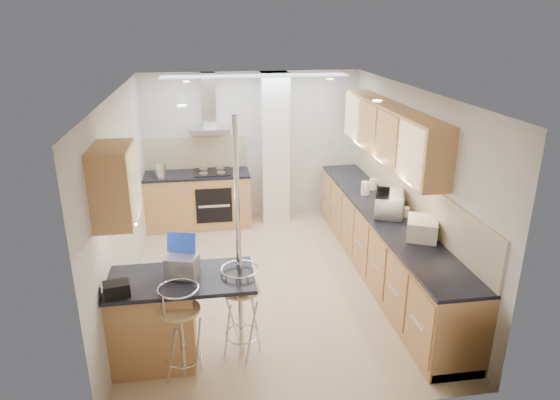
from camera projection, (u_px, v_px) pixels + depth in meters
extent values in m
plane|color=#D5B88E|center=(273.00, 281.00, 6.64)|extent=(4.80, 4.80, 0.00)
cube|color=beige|center=(252.00, 147.00, 8.44)|extent=(3.60, 0.04, 2.50)
cube|color=beige|center=(314.00, 291.00, 3.98)|extent=(3.60, 0.04, 2.50)
cube|color=beige|center=(123.00, 201.00, 5.95)|extent=(0.04, 4.80, 2.50)
cube|color=beige|center=(409.00, 186.00, 6.47)|extent=(0.04, 4.80, 2.50)
cube|color=white|center=(272.00, 91.00, 5.78)|extent=(3.60, 4.80, 0.02)
cube|color=tan|center=(389.00, 132.00, 6.60)|extent=(0.34, 3.00, 0.72)
cube|color=tan|center=(114.00, 185.00, 4.51)|extent=(0.34, 0.62, 0.72)
cube|color=beige|center=(408.00, 191.00, 6.49)|extent=(0.03, 4.40, 0.56)
cube|color=beige|center=(196.00, 153.00, 8.31)|extent=(1.70, 0.03, 0.56)
cube|color=white|center=(275.00, 149.00, 8.30)|extent=(0.45, 0.40, 2.50)
cube|color=silver|center=(210.00, 130.00, 7.98)|extent=(0.62, 0.48, 0.08)
cube|color=silver|center=(209.00, 101.00, 7.96)|extent=(0.22, 0.20, 0.88)
cylinder|color=silver|center=(238.00, 245.00, 4.79)|extent=(0.05, 0.05, 2.50)
cube|color=black|center=(214.00, 206.00, 8.04)|extent=(0.58, 0.02, 0.58)
cube|color=black|center=(212.00, 172.00, 8.17)|extent=(0.58, 0.50, 0.02)
cube|color=tan|center=(255.00, 76.00, 7.46)|extent=(2.80, 0.35, 0.02)
cube|color=tan|center=(383.00, 244.00, 6.70)|extent=(0.60, 4.40, 0.88)
cube|color=black|center=(385.00, 212.00, 6.55)|extent=(0.63, 4.40, 0.04)
cube|color=tan|center=(198.00, 201.00, 8.30)|extent=(1.70, 0.60, 0.88)
cube|color=black|center=(197.00, 174.00, 8.14)|extent=(1.70, 0.63, 0.04)
cube|color=tan|center=(181.00, 321.00, 4.98)|extent=(1.35, 0.62, 0.90)
cube|color=black|center=(178.00, 280.00, 4.81)|extent=(1.47, 0.72, 0.04)
imported|color=white|center=(390.00, 204.00, 6.36)|extent=(0.53, 0.62, 0.29)
cube|color=#97999F|center=(182.00, 266.00, 4.82)|extent=(0.35, 0.30, 0.21)
cube|color=black|center=(117.00, 289.00, 4.49)|extent=(0.26, 0.21, 0.13)
cylinder|color=#F0E2D0|center=(365.00, 188.00, 7.11)|extent=(0.13, 0.13, 0.19)
cylinder|color=#F0E2D0|center=(373.00, 184.00, 7.34)|extent=(0.14, 0.14, 0.16)
cylinder|color=beige|center=(392.00, 210.00, 6.27)|extent=(0.17, 0.17, 0.20)
cylinder|color=white|center=(405.00, 212.00, 6.32)|extent=(0.11, 0.11, 0.13)
cube|color=#F0E2D0|center=(422.00, 228.00, 5.72)|extent=(0.48, 0.52, 0.22)
cylinder|color=silver|center=(161.00, 171.00, 7.85)|extent=(0.16, 0.16, 0.24)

